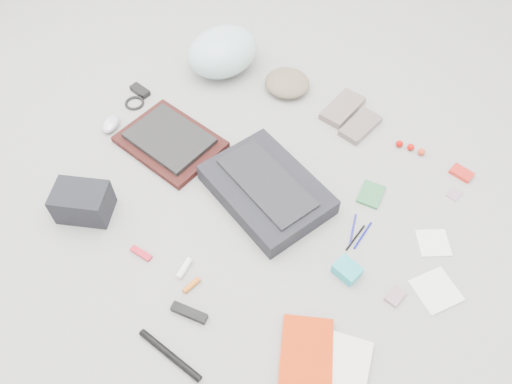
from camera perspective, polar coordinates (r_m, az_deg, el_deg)
The scene contains 33 objects.
ground_plane at distance 1.91m, azimuth 0.00°, elevation -0.88°, with size 4.00×4.00×0.00m, color gray.
messenger_bag at distance 1.90m, azimuth 1.21°, elevation 0.28°, with size 0.46×0.33×0.08m, color black.
bag_flap at distance 1.86m, azimuth 1.24°, elevation 1.08°, with size 0.40×0.18×0.01m, color black.
laptop_sleeve at distance 2.11m, azimuth -9.76°, elevation 5.64°, with size 0.40×0.30×0.03m, color #34110F.
laptop at distance 2.09m, azimuth -9.85°, elevation 6.09°, with size 0.32×0.23×0.02m, color black.
bike_helmet at distance 2.37m, azimuth -3.82°, elevation 15.72°, with size 0.27×0.34×0.20m, color silver.
beanie at distance 2.31m, azimuth 3.59°, elevation 12.34°, with size 0.21×0.20×0.07m, color #72634C.
mitten_left at distance 2.25m, azimuth 9.85°, elevation 9.40°, with size 0.11×0.21×0.03m, color #72615A.
mitten_right at distance 2.19m, azimuth 11.83°, elevation 7.38°, with size 0.10×0.19×0.03m, color #6B5E58.
power_brick at distance 2.36m, azimuth -13.11°, elevation 11.22°, with size 0.09×0.04×0.03m, color black.
cable_coil at distance 2.32m, azimuth -13.72°, elevation 9.85°, with size 0.09×0.09×0.01m, color black.
mouse at distance 2.23m, azimuth -16.27°, elevation 7.48°, with size 0.06×0.11×0.04m, color #B4B3C8.
camera_bag at distance 1.94m, azimuth -19.20°, elevation -1.11°, with size 0.19×0.14×0.13m, color black.
multitool at distance 1.83m, azimuth -12.99°, elevation -6.84°, with size 0.09×0.02×0.01m, color red.
toiletry_tube_white at distance 1.77m, azimuth -8.22°, elevation -8.61°, with size 0.02×0.02×0.08m, color white.
toiletry_tube_orange at distance 1.74m, azimuth -7.37°, elevation -10.50°, with size 0.02×0.02×0.07m, color #C55915.
u_lock at distance 1.69m, azimuth -7.64°, elevation -13.51°, with size 0.12×0.03×0.02m, color black.
bike_pump at distance 1.65m, azimuth -9.80°, elevation -17.88°, with size 0.02×0.02×0.25m, color black.
book_red at distance 1.64m, azimuth 5.78°, elevation -18.02°, with size 0.16×0.24×0.03m, color red.
book_white at distance 1.64m, azimuth 10.17°, elevation -19.29°, with size 0.14×0.21×0.02m, color beige.
notepad at distance 1.97m, azimuth 13.00°, elevation -0.26°, with size 0.08×0.11×0.01m, color #2A673A.
pen_blue at distance 1.87m, azimuth 11.02°, elevation -4.22°, with size 0.01×0.01×0.13m, color navy.
pen_black at distance 1.85m, azimuth 11.28°, elevation -5.15°, with size 0.01×0.01×0.13m, color black.
pen_navy at distance 1.86m, azimuth 12.10°, elevation -4.88°, with size 0.01×0.01×0.13m, color navy.
accordion_wallet at distance 1.76m, azimuth 10.38°, elevation -8.79°, with size 0.09×0.07×0.04m, color #20A7AE.
card_deck at distance 1.77m, azimuth 15.63°, elevation -11.37°, with size 0.05×0.07×0.01m, color #A27585.
napkin_top at distance 1.92m, azimuth 19.61°, elevation -5.50°, with size 0.11×0.11×0.01m, color white.
napkin_bottom at distance 1.83m, azimuth 19.88°, elevation -10.55°, with size 0.14×0.14×0.01m, color silver.
lollipop_a at distance 2.16m, azimuth 16.07°, elevation 5.31°, with size 0.03×0.03×0.03m, color #B50600.
lollipop_b at distance 2.16m, azimuth 17.27°, elevation 4.92°, with size 0.03×0.03×0.03m, color #C30A03.
lollipop_c at distance 2.15m, azimuth 18.39°, elevation 4.37°, with size 0.03×0.03×0.03m, color red.
altoids_tin at distance 2.14m, azimuth 22.45°, elevation 2.01°, with size 0.09×0.05×0.02m, color red.
stamp_sheet at distance 2.07m, azimuth 21.71°, elevation -0.23°, with size 0.05×0.06×0.00m, color #A07991.
Camera 1 is at (0.56, -0.95, 1.57)m, focal length 35.00 mm.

